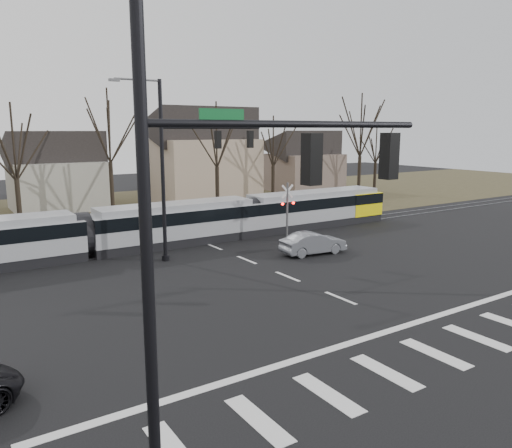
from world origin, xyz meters
TOP-DOWN VIEW (x-y plane):
  - ground at (0.00, 0.00)m, footprint 140.00×140.00m
  - grass_verge at (0.00, 32.00)m, footprint 140.00×28.00m
  - crosswalk at (0.00, -4.00)m, footprint 27.00×2.60m
  - stop_line at (0.00, -1.80)m, footprint 28.00×0.35m
  - lane_dashes at (0.00, 16.00)m, footprint 0.18×30.00m
  - rail_pair at (0.00, 15.80)m, footprint 90.00×1.52m
  - tram at (-1.86, 16.00)m, footprint 36.32×2.70m
  - sedan at (4.19, 9.02)m, footprint 2.28×4.40m
  - signal_pole_near_left at (-10.41, -6.00)m, footprint 9.28×0.44m
  - signal_pole_far at (-2.41, 12.50)m, footprint 9.28×0.44m
  - rail_crossing_signal at (5.00, 12.79)m, footprint 1.08×0.36m
  - tree_row at (2.00, 26.00)m, footprint 59.20×7.20m
  - house_b at (-5.00, 36.00)m, footprint 8.64×7.56m
  - house_c at (9.00, 33.00)m, footprint 10.80×8.64m
  - house_d at (24.00, 35.00)m, footprint 8.64×7.56m

SIDE VIEW (x-z plane):
  - ground at x=0.00m, z-range 0.00..0.00m
  - grass_verge at x=0.00m, z-range 0.00..0.01m
  - crosswalk at x=0.00m, z-range 0.00..0.01m
  - stop_line at x=0.00m, z-range 0.00..0.01m
  - lane_dashes at x=0.00m, z-range 0.00..0.01m
  - rail_pair at x=0.00m, z-range 0.00..0.06m
  - sedan at x=4.19m, z-range 0.00..1.35m
  - tram at x=-1.86m, z-range 0.12..2.88m
  - rail_crossing_signal at x=5.00m, z-range -0.11..3.89m
  - house_b at x=-5.00m, z-range 0.14..7.79m
  - house_d at x=24.00m, z-range 0.14..7.79m
  - tree_row at x=2.00m, z-range 0.00..10.00m
  - house_c at x=9.00m, z-range 0.18..10.28m
  - signal_pole_near_left at x=-10.41m, z-range 0.60..10.80m
  - signal_pole_far at x=-2.41m, z-range 0.60..10.80m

